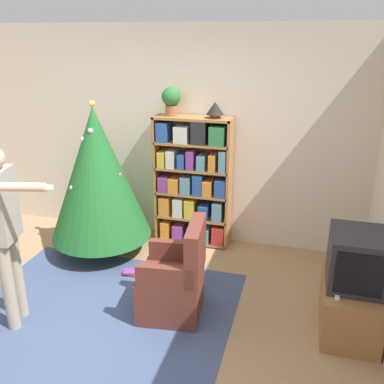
{
  "coord_description": "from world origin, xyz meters",
  "views": [
    {
      "loc": [
        1.52,
        -2.74,
        2.47
      ],
      "look_at": [
        0.49,
        0.96,
        1.05
      ],
      "focal_mm": 40.0,
      "sensor_mm": 36.0,
      "label": 1
    }
  ],
  "objects": [
    {
      "name": "wall_back",
      "position": [
        0.0,
        2.18,
        1.3
      ],
      "size": [
        8.0,
        0.1,
        2.6
      ],
      "color": "beige",
      "rests_on": "ground_plane"
    },
    {
      "name": "potted_plant",
      "position": [
        -0.04,
        1.97,
        1.77
      ],
      "size": [
        0.22,
        0.22,
        0.33
      ],
      "color": "#935B38",
      "rests_on": "bookshelf"
    },
    {
      "name": "christmas_tree",
      "position": [
        -0.75,
        1.43,
        0.98
      ],
      "size": [
        1.16,
        1.16,
        1.81
      ],
      "color": "#4C3323",
      "rests_on": "ground_plane"
    },
    {
      "name": "tv_stand",
      "position": [
        2.0,
        0.68,
        0.23
      ],
      "size": [
        0.47,
        0.8,
        0.46
      ],
      "color": "#996638",
      "rests_on": "ground_plane"
    },
    {
      "name": "bookshelf",
      "position": [
        0.23,
        1.96,
        0.79
      ],
      "size": [
        0.92,
        0.29,
        1.58
      ],
      "color": "#A8703D",
      "rests_on": "ground_plane"
    },
    {
      "name": "ground_plane",
      "position": [
        0.0,
        0.0,
        0.0
      ],
      "size": [
        14.0,
        14.0,
        0.0
      ],
      "primitive_type": "plane",
      "color": "#9E7A56"
    },
    {
      "name": "area_rug",
      "position": [
        -0.23,
        0.24,
        0.0
      ],
      "size": [
        2.48,
        2.16,
        0.01
      ],
      "color": "#3D4C70",
      "rests_on": "ground_plane"
    },
    {
      "name": "standing_person",
      "position": [
        -0.88,
        -0.01,
        0.97
      ],
      "size": [
        0.7,
        0.46,
        1.64
      ],
      "rotation": [
        0.0,
        0.0,
        -1.33
      ],
      "color": "#9E937F",
      "rests_on": "ground_plane"
    },
    {
      "name": "book_pile_near_tree",
      "position": [
        -0.22,
        1.01,
        0.02
      ],
      "size": [
        0.19,
        0.15,
        0.05
      ],
      "color": "#B22D28",
      "rests_on": "ground_plane"
    },
    {
      "name": "game_remote",
      "position": [
        1.86,
        0.44,
        0.47
      ],
      "size": [
        0.04,
        0.12,
        0.02
      ],
      "color": "white",
      "rests_on": "tv_stand"
    },
    {
      "name": "television",
      "position": [
        2.0,
        0.68,
        0.7
      ],
      "size": [
        0.45,
        0.53,
        0.47
      ],
      "color": "#28282D",
      "rests_on": "tv_stand"
    },
    {
      "name": "table_lamp",
      "position": [
        0.48,
        1.97,
        1.68
      ],
      "size": [
        0.2,
        0.2,
        0.18
      ],
      "color": "#473828",
      "rests_on": "bookshelf"
    },
    {
      "name": "armchair",
      "position": [
        0.46,
        0.5,
        0.32
      ],
      "size": [
        0.63,
        0.62,
        0.92
      ],
      "rotation": [
        0.0,
        0.0,
        -1.45
      ],
      "color": "brown",
      "rests_on": "ground_plane"
    }
  ]
}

